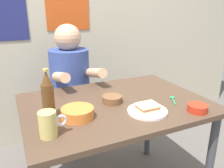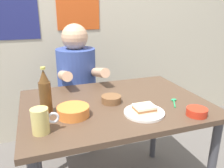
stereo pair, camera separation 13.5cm
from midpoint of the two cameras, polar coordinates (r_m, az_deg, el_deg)
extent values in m
cube|color=#BCB299|center=(2.28, -6.96, 18.81)|extent=(4.40, 0.08, 2.60)
cube|color=navy|center=(2.19, -22.10, 17.75)|extent=(0.42, 0.01, 0.57)
cube|color=#CC4C19|center=(2.24, -6.73, 19.94)|extent=(0.40, 0.01, 0.52)
cube|color=#4C3828|center=(1.40, 3.46, -5.14)|extent=(1.10, 0.80, 0.03)
cylinder|color=#3F3F44|center=(1.78, -16.47, -13.79)|extent=(0.05, 0.05, 0.71)
cylinder|color=#3F3F44|center=(2.04, 12.47, -9.08)|extent=(0.05, 0.05, 0.71)
cylinder|color=#4C4C51|center=(2.14, -6.31, -11.85)|extent=(0.08, 0.08, 0.41)
cylinder|color=maroon|center=(2.04, -6.54, -6.38)|extent=(0.34, 0.34, 0.04)
cylinder|color=#33478C|center=(1.94, -6.84, 1.14)|extent=(0.32, 0.32, 0.52)
sphere|color=tan|center=(1.86, -7.26, 11.60)|extent=(0.21, 0.21, 0.21)
cylinder|color=tan|center=(1.65, -9.48, 2.02)|extent=(0.07, 0.31, 0.14)
cylinder|color=tan|center=(1.71, -0.86, 2.87)|extent=(0.07, 0.31, 0.14)
cylinder|color=silver|center=(1.26, 11.13, -7.11)|extent=(0.22, 0.22, 0.01)
cube|color=beige|center=(1.26, 11.16, -6.58)|extent=(0.11, 0.09, 0.01)
cube|color=#9E592D|center=(1.25, 11.20, -6.08)|extent=(0.11, 0.09, 0.01)
cube|color=beige|center=(1.25, 11.23, -5.58)|extent=(0.11, 0.09, 0.01)
cylinder|color=#D1BC66|center=(1.07, -14.11, -9.05)|extent=(0.08, 0.08, 0.12)
torus|color=silver|center=(1.07, -11.03, -8.39)|extent=(0.06, 0.01, 0.06)
cylinder|color=#593819|center=(1.24, -13.30, -3.59)|extent=(0.06, 0.06, 0.18)
cone|color=#593819|center=(1.20, -13.74, 1.96)|extent=(0.05, 0.05, 0.07)
cylinder|color=#BFB74C|center=(1.19, -13.89, 3.85)|extent=(0.03, 0.03, 0.01)
cylinder|color=orange|center=(1.21, -6.54, -6.89)|extent=(0.17, 0.17, 0.05)
cylinder|color=#B25B2D|center=(1.21, -6.56, -6.37)|extent=(0.14, 0.14, 0.02)
cylinder|color=brown|center=(1.38, 2.65, -3.89)|extent=(0.12, 0.12, 0.04)
cylinder|color=brown|center=(1.37, 2.66, -3.54)|extent=(0.10, 0.10, 0.02)
cylinder|color=red|center=(1.32, 23.28, -6.49)|extent=(0.11, 0.11, 0.04)
cylinder|color=#A33521|center=(1.32, 23.33, -6.14)|extent=(0.09, 0.09, 0.02)
cylinder|color=#26A559|center=(1.43, 18.00, -4.72)|extent=(0.06, 0.10, 0.01)
ellipsoid|color=#26A559|center=(1.48, 17.77, -3.82)|extent=(0.04, 0.02, 0.01)
camera|label=1|loc=(0.07, -87.23, 0.93)|focal=36.51mm
camera|label=2|loc=(0.07, 92.77, -0.93)|focal=36.51mm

